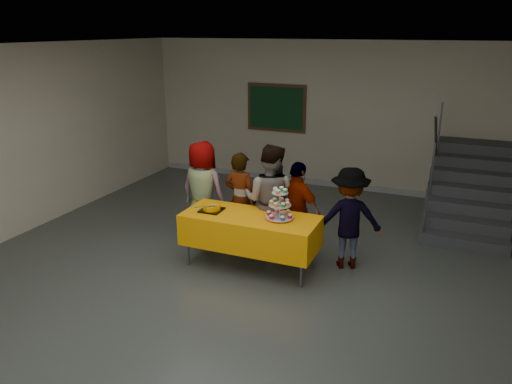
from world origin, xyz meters
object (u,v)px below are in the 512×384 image
bear_cake (212,207)px  schoolchild_c (270,200)px  schoolchild_e (349,218)px  staircase (468,191)px  noticeboard (276,108)px  schoolchild_b (241,200)px  cupcake_stand (280,206)px  schoolchild_a (203,191)px  bake_table (250,230)px  schoolchild_d (297,210)px

bear_cake → schoolchild_c: (0.67, 0.56, 0.00)m
schoolchild_e → staircase: size_ratio=0.60×
schoolchild_e → noticeboard: bearing=-75.7°
staircase → schoolchild_c: bearing=-134.7°
schoolchild_b → cupcake_stand: bearing=153.0°
schoolchild_a → schoolchild_b: bearing=-176.8°
noticeboard → bear_cake: bearing=-82.0°
schoolchild_e → schoolchild_c: bearing=-19.0°
cupcake_stand → bake_table: bearing=-174.5°
cupcake_stand → bear_cake: 1.00m
bear_cake → staircase: staircase is taller
bake_table → schoolchild_b: size_ratio=1.27×
schoolchild_c → schoolchild_b: bearing=-12.0°
bear_cake → schoolchild_d: 1.24m
bear_cake → noticeboard: 4.21m
bear_cake → schoolchild_d: size_ratio=0.25×
staircase → schoolchild_e: bearing=-119.5°
schoolchild_b → bear_cake: bearing=85.5°
bake_table → schoolchild_b: (-0.43, 0.63, 0.18)m
schoolchild_b → staircase: (3.20, 2.60, -0.25)m
schoolchild_a → noticeboard: 3.50m
bear_cake → schoolchild_a: 0.87m
bear_cake → cupcake_stand: bearing=4.2°
schoolchild_e → staircase: bearing=-139.5°
cupcake_stand → schoolchild_c: size_ratio=0.27×
cupcake_stand → schoolchild_e: 1.00m
bake_table → schoolchild_b: bearing=124.6°
schoolchild_a → schoolchild_b: 0.67m
bake_table → schoolchild_a: (-1.10, 0.67, 0.23)m
bear_cake → schoolchild_d: (1.06, 0.63, -0.11)m
cupcake_stand → schoolchild_a: 1.65m
schoolchild_b → noticeboard: size_ratio=1.14×
schoolchild_b → schoolchild_a: bearing=4.7°
bake_table → schoolchild_b: schoolchild_b is taller
bake_table → noticeboard: 4.36m
staircase → bear_cake: bearing=-135.7°
cupcake_stand → staircase: staircase is taller
cupcake_stand → bear_cake: size_ratio=1.24×
bear_cake → schoolchild_e: 1.92m
bake_table → schoolchild_d: schoolchild_d is taller
cupcake_stand → schoolchild_e: bearing=31.5°
schoolchild_d → schoolchild_a: bearing=21.0°
schoolchild_d → bear_cake: bearing=54.2°
schoolchild_d → schoolchild_e: (0.76, -0.05, 0.01)m
schoolchild_d → schoolchild_e: bearing=-160.5°
bake_table → schoolchild_c: 0.60m
schoolchild_a → schoolchild_e: size_ratio=1.09×
schoolchild_b → noticeboard: (-0.72, 3.44, 0.86)m
schoolchild_c → bear_cake: bearing=39.2°
schoolchild_d → noticeboard: noticeboard is taller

